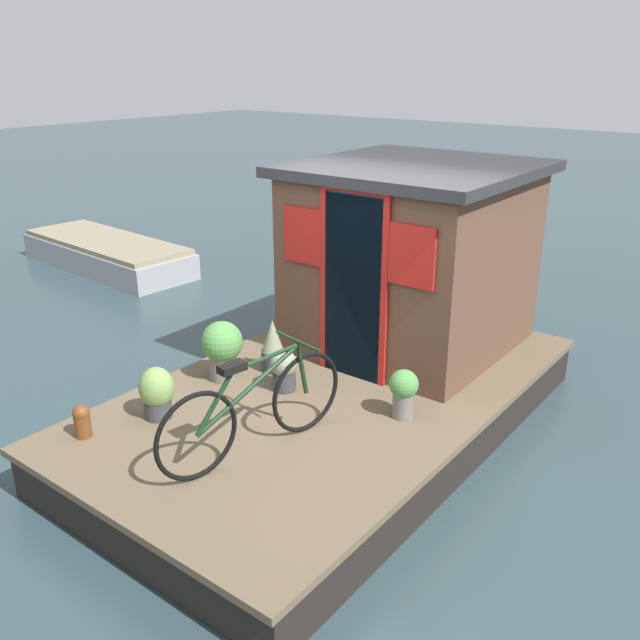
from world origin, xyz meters
The scene contains 11 objects.
ground_plane centered at (0.00, 0.00, 0.00)m, with size 60.00×60.00×0.00m, color #2D4247.
houseboat_deck centered at (0.00, 0.00, 0.22)m, with size 4.80×2.75×0.44m.
houseboat_cabin centered at (1.29, 0.00, 1.37)m, with size 2.19×2.11×1.84m.
bicycle centered at (-1.24, -0.20, 0.81)m, with size 1.64×0.50×0.80m.
potted_plant_lavender centered at (-0.50, 0.89, 0.76)m, with size 0.38×0.38×0.56m.
potted_plant_thyme centered at (-0.10, -0.79, 0.68)m, with size 0.24×0.24×0.42m.
potted_plant_succulent centered at (-0.33, 0.31, 0.64)m, with size 0.24×0.24×0.37m.
potted_plant_rosemary centered at (-0.08, 0.65, 0.68)m, with size 0.23×0.23×0.51m.
potted_plant_geranium centered at (-1.34, 0.80, 0.67)m, with size 0.29×0.29×0.44m.
mooring_bollard centered at (-1.90, 1.02, 0.59)m, with size 0.13×0.13×0.27m.
dinghy_boat centered at (1.93, 6.03, 0.23)m, with size 1.34×3.37×0.47m.
Camera 1 is at (-4.44, -3.27, 3.20)m, focal length 38.14 mm.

